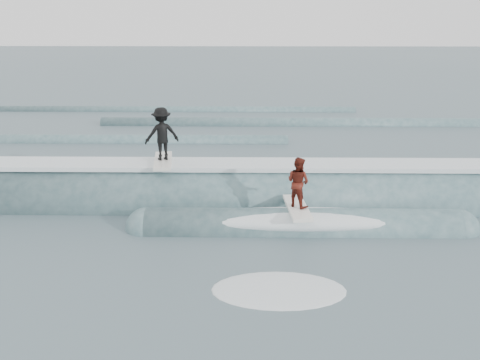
{
  "coord_description": "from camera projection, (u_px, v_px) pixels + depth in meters",
  "views": [
    {
      "loc": [
        0.22,
        -10.72,
        6.12
      ],
      "look_at": [
        0.0,
        4.78,
        1.1
      ],
      "focal_mm": 40.0,
      "sensor_mm": 36.0,
      "label": 1
    }
  ],
  "objects": [
    {
      "name": "ground",
      "position": [
        237.0,
        291.0,
        12.09
      ],
      "size": [
        160.0,
        160.0,
        0.0
      ],
      "primitive_type": "plane",
      "color": "#425761",
      "rests_on": "ground"
    },
    {
      "name": "breaking_wave",
      "position": [
        248.0,
        205.0,
        17.27
      ],
      "size": [
        20.89,
        4.07,
        2.59
      ],
      "color": "#395960",
      "rests_on": "ground"
    },
    {
      "name": "surfer_black",
      "position": [
        162.0,
        136.0,
        16.93
      ],
      "size": [
        1.24,
        2.05,
        1.78
      ],
      "color": "silver",
      "rests_on": "ground"
    },
    {
      "name": "far_swells",
      "position": [
        197.0,
        126.0,
        28.91
      ],
      "size": [
        34.08,
        8.65,
        0.8
      ],
      "color": "#395960",
      "rests_on": "ground"
    },
    {
      "name": "surfer_red",
      "position": [
        298.0,
        186.0,
        15.06
      ],
      "size": [
        0.89,
        2.04,
        1.54
      ],
      "color": "white",
      "rests_on": "ground"
    },
    {
      "name": "whitewater",
      "position": [
        244.0,
        320.0,
        10.96
      ],
      "size": [
        17.48,
        6.63,
        0.1
      ],
      "color": "white",
      "rests_on": "ground"
    }
  ]
}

